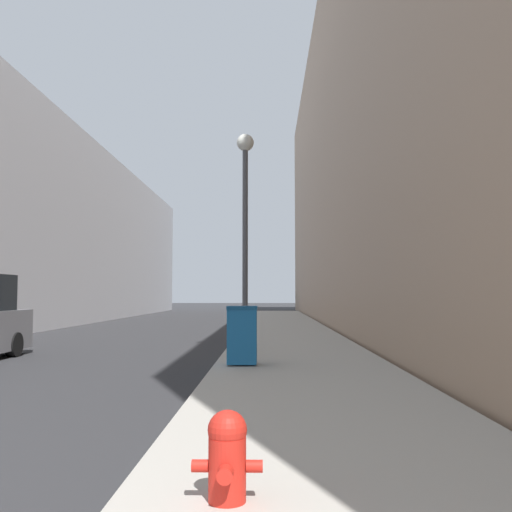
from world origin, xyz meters
name	(u,v)px	position (x,y,z in m)	size (l,w,h in m)	color
sidewalk_right	(289,338)	(5.76, 18.00, 0.08)	(3.81, 60.00, 0.16)	#ADA89E
building_right_stone	(442,147)	(13.76, 26.00, 9.03)	(12.00, 60.00, 18.06)	#9E7F66
fire_hydrant	(227,454)	(4.71, 1.72, 0.50)	(0.51, 0.40, 0.65)	red
trash_bin	(242,335)	(4.46, 9.60, 0.79)	(0.63, 0.58, 1.24)	#19609E
lamppost	(245,210)	(4.38, 12.89, 3.93)	(0.47, 0.47, 5.87)	#4C4C51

